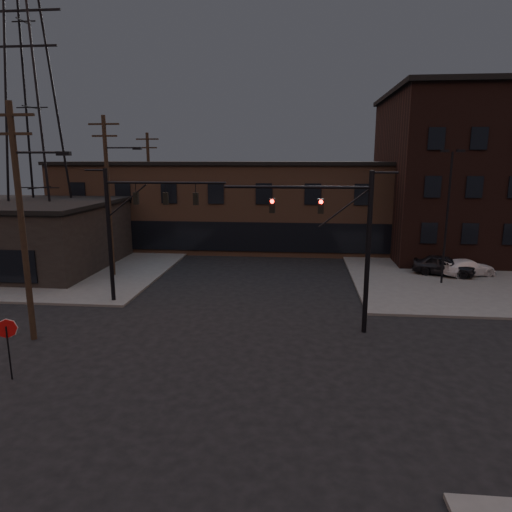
{
  "coord_description": "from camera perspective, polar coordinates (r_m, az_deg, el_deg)",
  "views": [
    {
      "loc": [
        3.22,
        -17.56,
        8.49
      ],
      "look_at": [
        0.91,
        5.88,
        3.5
      ],
      "focal_mm": 32.0,
      "sensor_mm": 36.0,
      "label": 1
    }
  ],
  "objects": [
    {
      "name": "building_right",
      "position": [
        47.46,
        29.3,
        8.66
      ],
      "size": [
        22.0,
        16.0,
        14.0
      ],
      "primitive_type": "cube",
      "color": "black",
      "rests_on": "ground"
    },
    {
      "name": "sidewalk_nw",
      "position": [
        47.67,
        -26.43,
        0.53
      ],
      "size": [
        30.0,
        30.0,
        0.15
      ],
      "primitive_type": "cube",
      "color": "#474744",
      "rests_on": "ground"
    },
    {
      "name": "traffic_signal_far",
      "position": [
        27.65,
        -15.53,
        4.3
      ],
      "size": [
        7.12,
        0.24,
        8.0
      ],
      "color": "black",
      "rests_on": "ground"
    },
    {
      "name": "utility_pole_far",
      "position": [
        46.06,
        -13.16,
        8.29
      ],
      "size": [
        2.2,
        0.28,
        11.0
      ],
      "color": "black",
      "rests_on": "ground"
    },
    {
      "name": "transmission_tower",
      "position": [
        41.6,
        -26.2,
        16.32
      ],
      "size": [
        7.0,
        7.0,
        25.0
      ],
      "primitive_type": null,
      "color": "black",
      "rests_on": "ground"
    },
    {
      "name": "stop_sign",
      "position": [
        20.31,
        -28.67,
        -8.66
      ],
      "size": [
        0.72,
        0.33,
        2.48
      ],
      "color": "black",
      "rests_on": "ground"
    },
    {
      "name": "building_row",
      "position": [
        45.9,
        1.59,
        6.35
      ],
      "size": [
        40.0,
        12.0,
        8.0
      ],
      "primitive_type": "cube",
      "color": "brown",
      "rests_on": "ground"
    },
    {
      "name": "utility_pole_near",
      "position": [
        23.44,
        -27.16,
        4.23
      ],
      "size": [
        3.7,
        0.28,
        11.0
      ],
      "color": "black",
      "rests_on": "ground"
    },
    {
      "name": "car_crossing",
      "position": [
        43.07,
        3.19,
        1.66
      ],
      "size": [
        1.84,
        4.91,
        1.6
      ],
      "primitive_type": "imported",
      "rotation": [
        0.0,
        0.0,
        -0.03
      ],
      "color": "black",
      "rests_on": "ground"
    },
    {
      "name": "ground",
      "position": [
        19.77,
        -4.41,
        -13.51
      ],
      "size": [
        140.0,
        140.0,
        0.0
      ],
      "primitive_type": "plane",
      "color": "black",
      "rests_on": "ground"
    },
    {
      "name": "traffic_signal_near",
      "position": [
        22.45,
        11.03,
        2.62
      ],
      "size": [
        7.12,
        0.24,
        8.0
      ],
      "color": "black",
      "rests_on": "ground"
    },
    {
      "name": "parked_car_lot_b",
      "position": [
        36.83,
        24.88,
        -1.29
      ],
      "size": [
        4.47,
        2.87,
        1.21
      ],
      "primitive_type": "imported",
      "rotation": [
        0.0,
        0.0,
        1.88
      ],
      "color": "silver",
      "rests_on": "sidewalk_ne"
    },
    {
      "name": "lot_light_a",
      "position": [
        33.18,
        22.88,
        5.88
      ],
      "size": [
        1.5,
        0.28,
        9.14
      ],
      "color": "black",
      "rests_on": "ground"
    },
    {
      "name": "utility_pole_mid",
      "position": [
        34.47,
        -17.88,
        7.46
      ],
      "size": [
        3.7,
        0.28,
        11.5
      ],
      "color": "black",
      "rests_on": "ground"
    },
    {
      "name": "parked_car_lot_a",
      "position": [
        36.28,
        22.41,
        -1.06
      ],
      "size": [
        4.64,
        3.07,
        1.47
      ],
      "primitive_type": "imported",
      "rotation": [
        0.0,
        0.0,
        1.23
      ],
      "color": "black",
      "rests_on": "sidewalk_ne"
    },
    {
      "name": "building_left",
      "position": [
        41.25,
        -28.73,
        2.13
      ],
      "size": [
        16.0,
        12.0,
        5.0
      ],
      "primitive_type": "cube",
      "color": "black",
      "rests_on": "ground"
    },
    {
      "name": "lot_light_b",
      "position": [
        39.94,
        29.07,
        6.19
      ],
      "size": [
        1.5,
        0.28,
        9.14
      ],
      "color": "black",
      "rests_on": "ground"
    }
  ]
}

